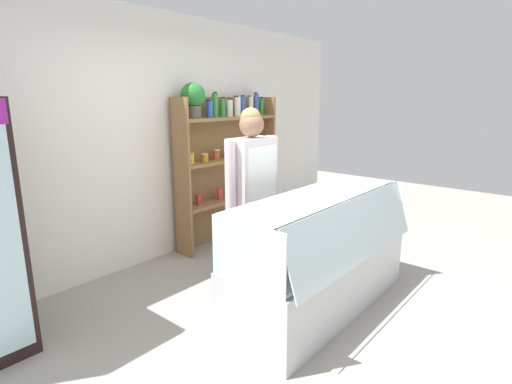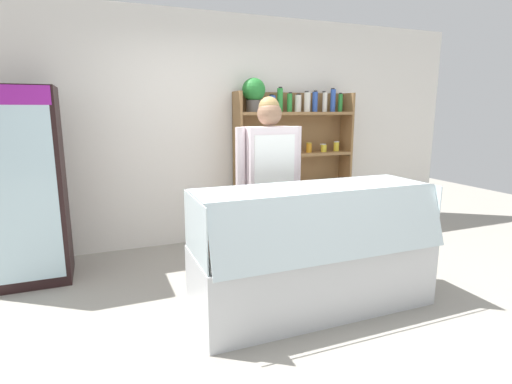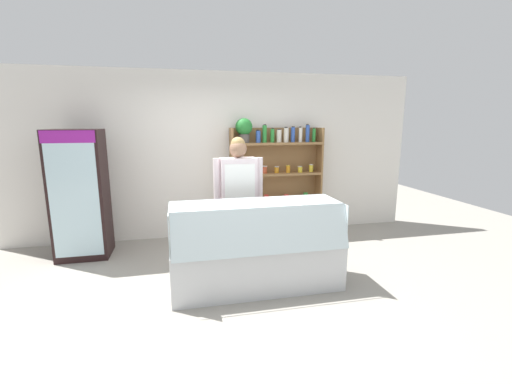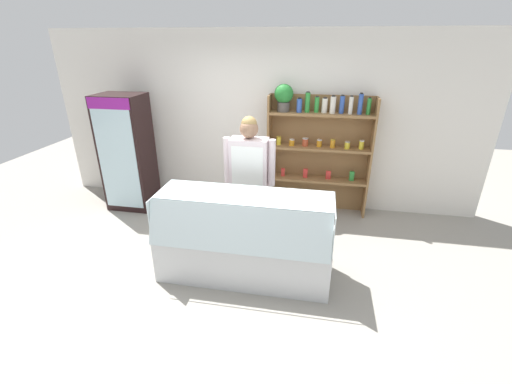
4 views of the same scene
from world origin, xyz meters
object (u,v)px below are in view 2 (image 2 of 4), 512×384
(shelving_unit, at_px, (288,148))
(shop_clerk, at_px, (269,173))
(drinks_fridge, at_px, (23,187))
(deli_display_case, at_px, (313,271))

(shelving_unit, distance_m, shop_clerk, 1.39)
(drinks_fridge, relative_size, deli_display_case, 0.93)
(drinks_fridge, distance_m, shelving_unit, 2.92)
(drinks_fridge, height_order, shelving_unit, shelving_unit)
(drinks_fridge, height_order, shop_clerk, drinks_fridge)
(shop_clerk, bearing_deg, drinks_fridge, 160.32)
(drinks_fridge, bearing_deg, deli_display_case, -33.72)
(shelving_unit, xyz_separation_m, deli_display_case, (-0.69, -1.86, -0.81))
(shelving_unit, xyz_separation_m, shop_clerk, (-0.77, -1.15, -0.10))
(drinks_fridge, bearing_deg, shop_clerk, -19.68)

